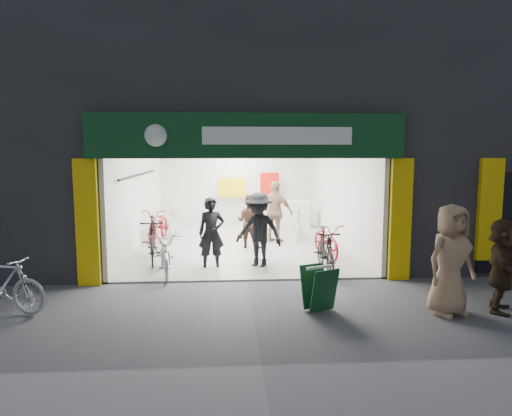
{
  "coord_description": "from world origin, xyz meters",
  "views": [
    {
      "loc": [
        -0.44,
        -9.39,
        2.75
      ],
      "look_at": [
        0.28,
        1.5,
        1.38
      ],
      "focal_mm": 32.0,
      "sensor_mm": 36.0,
      "label": 1
    }
  ],
  "objects": [
    {
      "name": "customer_d",
      "position": [
        1.03,
        3.99,
        0.93
      ],
      "size": [
        1.17,
        0.96,
        1.87
      ],
      "primitive_type": "imported",
      "rotation": [
        0.0,
        0.0,
        2.6
      ],
      "color": "#906E53",
      "rests_on": "ground"
    },
    {
      "name": "building",
      "position": [
        0.91,
        4.99,
        4.31
      ],
      "size": [
        17.0,
        10.27,
        8.0
      ],
      "color": "#232326",
      "rests_on": "ground"
    },
    {
      "name": "customer_b",
      "position": [
        0.22,
        3.3,
        0.77
      ],
      "size": [
        0.93,
        0.85,
        1.54
      ],
      "primitive_type": "imported",
      "rotation": [
        0.0,
        0.0,
        2.68
      ],
      "color": "#3E261C",
      "rests_on": "ground"
    },
    {
      "name": "parked_bike",
      "position": [
        -4.25,
        -1.6,
        0.5
      ],
      "size": [
        1.73,
        0.94,
        1.0
      ],
      "primitive_type": "imported",
      "rotation": [
        0.0,
        0.0,
        1.28
      ],
      "color": "silver",
      "rests_on": "ground"
    },
    {
      "name": "bike_right_front",
      "position": [
        1.8,
        0.6,
        0.51
      ],
      "size": [
        0.5,
        1.71,
        1.02
      ],
      "primitive_type": "imported",
      "rotation": [
        0.0,
        0.0,
        -0.01
      ],
      "color": "black",
      "rests_on": "ground"
    },
    {
      "name": "bike_left_back",
      "position": [
        -2.02,
        4.56,
        0.55
      ],
      "size": [
        0.52,
        1.82,
        1.09
      ],
      "primitive_type": "imported",
      "rotation": [
        0.0,
        0.0,
        -0.0
      ],
      "color": "silver",
      "rests_on": "ground"
    },
    {
      "name": "bike_left_front",
      "position": [
        -1.8,
        0.66,
        0.49
      ],
      "size": [
        0.99,
        1.97,
        0.99
      ],
      "primitive_type": "imported",
      "rotation": [
        0.0,
        0.0,
        0.18
      ],
      "color": "#AFAEB3",
      "rests_on": "ground"
    },
    {
      "name": "bike_right_mid",
      "position": [
        2.17,
        2.16,
        0.45
      ],
      "size": [
        0.81,
        1.77,
        0.89
      ],
      "primitive_type": "imported",
      "rotation": [
        0.0,
        0.0,
        0.13
      ],
      "color": "maroon",
      "rests_on": "ground"
    },
    {
      "name": "bike_left_midfront",
      "position": [
        -2.26,
        1.81,
        0.57
      ],
      "size": [
        0.81,
        1.95,
        1.14
      ],
      "primitive_type": "imported",
      "rotation": [
        0.0,
        0.0,
        0.15
      ],
      "color": "black",
      "rests_on": "ground"
    },
    {
      "name": "pedestrian_far",
      "position": [
        4.26,
        -2.09,
        0.81
      ],
      "size": [
        1.17,
        1.53,
        1.62
      ],
      "primitive_type": "imported",
      "rotation": [
        0.0,
        0.0,
        1.04
      ],
      "color": "#342718",
      "rests_on": "ground"
    },
    {
      "name": "bike_left_midback",
      "position": [
        -2.5,
        4.57,
        0.51
      ],
      "size": [
        0.92,
        2.0,
        1.02
      ],
      "primitive_type": "imported",
      "rotation": [
        0.0,
        0.0,
        -0.13
      ],
      "color": "maroon",
      "rests_on": "ground"
    },
    {
      "name": "pedestrian_near",
      "position": [
        3.3,
        -2.18,
        0.94
      ],
      "size": [
        1.06,
        0.86,
        1.88
      ],
      "primitive_type": "imported",
      "rotation": [
        0.0,
        0.0,
        0.33
      ],
      "color": "#9B795A",
      "rests_on": "ground"
    },
    {
      "name": "ground",
      "position": [
        0.0,
        0.0,
        0.0
      ],
      "size": [
        60.0,
        60.0,
        0.0
      ],
      "primitive_type": "plane",
      "color": "#56565B",
      "rests_on": "ground"
    },
    {
      "name": "customer_c",
      "position": [
        0.33,
        1.14,
        0.9
      ],
      "size": [
        1.33,
        1.15,
        1.79
      ],
      "primitive_type": "imported",
      "rotation": [
        0.0,
        0.0,
        -0.52
      ],
      "color": "black",
      "rests_on": "ground"
    },
    {
      "name": "sandwich_board",
      "position": [
        1.15,
        -1.86,
        0.42
      ],
      "size": [
        0.65,
        0.66,
        0.77
      ],
      "rotation": [
        0.0,
        0.0,
        0.41
      ],
      "color": "#10421E",
      "rests_on": "ground"
    },
    {
      "name": "bike_right_back",
      "position": [
        1.8,
        4.43,
        0.51
      ],
      "size": [
        0.76,
        1.76,
        1.03
      ],
      "primitive_type": "imported",
      "rotation": [
        0.0,
        0.0,
        -0.17
      ],
      "color": "silver",
      "rests_on": "ground"
    },
    {
      "name": "customer_a",
      "position": [
        -0.78,
        1.14,
        0.84
      ],
      "size": [
        0.65,
        0.46,
        1.68
      ],
      "primitive_type": "imported",
      "rotation": [
        0.0,
        0.0,
        0.09
      ],
      "color": "black",
      "rests_on": "ground"
    }
  ]
}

